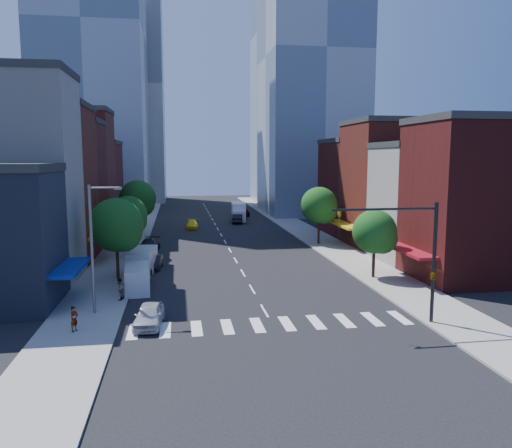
{
  "coord_description": "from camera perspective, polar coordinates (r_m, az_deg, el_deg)",
  "views": [
    {
      "loc": [
        -6.04,
        -34.36,
        11.04
      ],
      "look_at": [
        0.95,
        9.99,
        5.0
      ],
      "focal_mm": 35.0,
      "sensor_mm": 36.0,
      "label": 1
    }
  ],
  "objects": [
    {
      "name": "sidewalk_right",
      "position": [
        77.42,
        4.99,
        -0.51
      ],
      "size": [
        5.0,
        120.0,
        0.15
      ],
      "primitive_type": "cube",
      "color": "gray",
      "rests_on": "ground"
    },
    {
      "name": "cargo_van_near",
      "position": [
        42.66,
        -13.42,
        -6.12
      ],
      "size": [
        2.32,
        5.02,
        2.08
      ],
      "rotation": [
        0.0,
        0.0,
        0.08
      ],
      "color": "silver",
      "rests_on": "ground"
    },
    {
      "name": "tree_right_near",
      "position": [
        46.34,
        13.59,
        -1.05
      ],
      "size": [
        4.0,
        4.0,
        6.2
      ],
      "color": "black",
      "rests_on": "sidewalk_right"
    },
    {
      "name": "bldg_left_5",
      "position": [
        82.85,
        -19.4,
        4.08
      ],
      "size": [
        12.0,
        10.0,
        13.0
      ],
      "primitive_type": "cube",
      "color": "#491212",
      "rests_on": "ground"
    },
    {
      "name": "tower_far_w",
      "position": [
        131.02,
        -14.62,
        14.86
      ],
      "size": [
        18.0,
        18.0,
        56.0
      ],
      "primitive_type": "cube",
      "color": "#9EA5AD",
      "rests_on": "ground"
    },
    {
      "name": "cargo_van_far",
      "position": [
        49.17,
        -12.86,
        -4.17
      ],
      "size": [
        2.7,
        5.54,
        2.28
      ],
      "rotation": [
        0.0,
        0.0,
        -0.11
      ],
      "color": "silver",
      "rests_on": "ground"
    },
    {
      "name": "traffic_car_oncoming",
      "position": [
        83.99,
        -2.14,
        0.64
      ],
      "size": [
        2.22,
        4.94,
        1.57
      ],
      "primitive_type": "imported",
      "rotation": [
        0.0,
        0.0,
        3.02
      ],
      "color": "black",
      "rests_on": "ground"
    },
    {
      "name": "bldg_right_0",
      "position": [
        49.16,
        24.47,
        2.26
      ],
      "size": [
        12.0,
        9.0,
        14.0
      ],
      "primitive_type": "cube",
      "color": "#491212",
      "rests_on": "ground"
    },
    {
      "name": "tree_left_near",
      "position": [
        46.01,
        -15.5,
        -0.33
      ],
      "size": [
        4.8,
        4.8,
        7.3
      ],
      "color": "black",
      "rests_on": "sidewalk_left"
    },
    {
      "name": "traffic_signal",
      "position": [
        34.56,
        18.85,
        -4.24
      ],
      "size": [
        7.24,
        2.24,
        8.0
      ],
      "color": "black",
      "rests_on": "sidewalk_right"
    },
    {
      "name": "tree_left_far",
      "position": [
        70.73,
        -13.25,
        2.72
      ],
      "size": [
        5.0,
        5.0,
        7.75
      ],
      "color": "black",
      "rests_on": "sidewalk_left"
    },
    {
      "name": "taxi",
      "position": [
        78.05,
        -7.31,
        -0.06
      ],
      "size": [
        2.03,
        4.55,
        1.29
      ],
      "primitive_type": "imported",
      "rotation": [
        0.0,
        0.0,
        -0.05
      ],
      "color": "yellow",
      "rests_on": "ground"
    },
    {
      "name": "bldg_left_1",
      "position": [
        48.76,
        -26.91,
        4.44
      ],
      "size": [
        12.0,
        8.0,
        18.0
      ],
      "primitive_type": "cube",
      "color": "beige",
      "rests_on": "ground"
    },
    {
      "name": "pedestrian_far",
      "position": [
        39.9,
        -15.33,
        -7.2
      ],
      "size": [
        0.9,
        1.0,
        1.68
      ],
      "primitive_type": "imported",
      "rotation": [
        0.0,
        0.0,
        -1.95
      ],
      "color": "#999999",
      "rests_on": "sidewalk_left"
    },
    {
      "name": "parked_car_third",
      "position": [
        54.67,
        -12.45,
        -3.48
      ],
      "size": [
        2.44,
        4.81,
        1.3
      ],
      "primitive_type": "imported",
      "rotation": [
        0.0,
        0.0,
        0.06
      ],
      "color": "#999999",
      "rests_on": "ground"
    },
    {
      "name": "sidewalk_left",
      "position": [
        75.44,
        -13.78,
        -0.92
      ],
      "size": [
        5.0,
        120.0,
        0.15
      ],
      "primitive_type": "cube",
      "color": "gray",
      "rests_on": "ground"
    },
    {
      "name": "parked_car_rear",
      "position": [
        59.84,
        -12.15,
        -2.43
      ],
      "size": [
        2.76,
        5.33,
        1.48
      ],
      "primitive_type": "imported",
      "rotation": [
        0.0,
        0.0,
        -0.14
      ],
      "color": "black",
      "rests_on": "ground"
    },
    {
      "name": "bldg_left_4",
      "position": [
        73.45,
        -20.8,
        5.18
      ],
      "size": [
        12.0,
        9.0,
        17.0
      ],
      "primitive_type": "cube",
      "color": "maroon",
      "rests_on": "ground"
    },
    {
      "name": "parked_car_second",
      "position": [
        50.91,
        -11.56,
        -4.28
      ],
      "size": [
        1.73,
        4.03,
        1.29
      ],
      "primitive_type": "imported",
      "rotation": [
        0.0,
        0.0,
        -0.09
      ],
      "color": "black",
      "rests_on": "ground"
    },
    {
      "name": "bldg_right_3",
      "position": [
        73.65,
        12.63,
        3.94
      ],
      "size": [
        12.0,
        10.0,
        13.0
      ],
      "primitive_type": "cube",
      "color": "#491212",
      "rests_on": "ground"
    },
    {
      "name": "bldg_left_2",
      "position": [
        56.94,
        -24.24,
        3.93
      ],
      "size": [
        12.0,
        9.0,
        16.0
      ],
      "primitive_type": "cube",
      "color": "maroon",
      "rests_on": "ground"
    },
    {
      "name": "bldg_right_2",
      "position": [
        64.42,
        15.92,
        4.22
      ],
      "size": [
        12.0,
        10.0,
        15.0
      ],
      "primitive_type": "cube",
      "color": "maroon",
      "rests_on": "ground"
    },
    {
      "name": "box_truck",
      "position": [
        87.41,
        -2.02,
        1.36
      ],
      "size": [
        2.84,
        7.82,
        3.09
      ],
      "rotation": [
        0.0,
        0.0,
        -0.07
      ],
      "color": "white",
      "rests_on": "ground"
    },
    {
      "name": "ground",
      "position": [
        36.59,
        0.98,
        -9.9
      ],
      "size": [
        220.0,
        220.0,
        0.0
      ],
      "primitive_type": "plane",
      "color": "black",
      "rests_on": "ground"
    },
    {
      "name": "bldg_left_3",
      "position": [
        65.2,
        -22.27,
        3.98
      ],
      "size": [
        12.0,
        8.0,
        15.0
      ],
      "primitive_type": "cube",
      "color": "#491212",
      "rests_on": "ground"
    },
    {
      "name": "bldg_right_1",
      "position": [
        56.51,
        19.68,
        2.1
      ],
      "size": [
        12.0,
        8.0,
        12.0
      ],
      "primitive_type": "cube",
      "color": "beige",
      "rests_on": "ground"
    },
    {
      "name": "tree_right_far",
      "position": [
        63.13,
        7.36,
        1.98
      ],
      "size": [
        4.6,
        4.6,
        7.2
      ],
      "color": "black",
      "rests_on": "sidewalk_right"
    },
    {
      "name": "parked_car_front",
      "position": [
        34.02,
        -12.11,
        -10.15
      ],
      "size": [
        2.13,
        4.43,
        1.46
      ],
      "primitive_type": "imported",
      "rotation": [
        0.0,
        0.0,
        -0.1
      ],
      "color": "#B8B9BD",
      "rests_on": "ground"
    },
    {
      "name": "tower_nw",
      "position": [
        108.26,
        -18.35,
        20.07
      ],
      "size": [
        20.0,
        22.0,
        70.0
      ],
      "primitive_type": "cube",
      "color": "#8C99A8",
      "rests_on": "ground"
    },
    {
      "name": "pedestrian_near",
      "position": [
        33.85,
        -20.07,
        -10.14
      ],
      "size": [
        0.63,
        0.71,
        1.62
      ],
      "primitive_type": "imported",
      "rotation": [
        0.0,
        0.0,
        1.04
      ],
      "color": "#999999",
      "rests_on": "sidewalk_left"
    },
    {
      "name": "tower_far_e",
      "position": [
        126.44,
        5.38,
        20.87
      ],
      "size": [
        22.0,
        22.0,
        80.0
      ],
      "primitive_type": "cube",
      "color": "#8C99A8",
      "rests_on": "ground"
    },
    {
      "name": "tree_left_mid",
      "position": [
        56.91,
        -14.25,
        0.85
      ],
      "size": [
        4.2,
        4.2,
        6.65
      ],
      "color": "black",
      "rests_on": "sidewalk_left"
    },
    {
      "name": "traffic_car_far",
      "position": [
        94.1,
        -1.39,
        1.35
      ],
      "size": [
        1.9,
        4.23,
        1.41
      ],
      "primitive_type": "imported",
      "rotation": [
        0.0,
        0.0,
        3.2
      ],
      "color": "#999999",
      "rests_on": "ground"
    },
    {
      "name": "streetlight",
      "position": [
        36.29,
        -17.99,
        -1.85
      ],
      "size": [
        2.25,
        0.25,
        9.0
      ],
      "color": "slate",
      "rests_on": "sidewalk_left"
    },
    {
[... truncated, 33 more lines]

